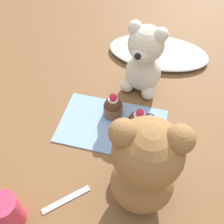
# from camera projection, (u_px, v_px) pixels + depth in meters

# --- Properties ---
(ground_plane) EXTENTS (4.00, 4.00, 0.00)m
(ground_plane) POSITION_uv_depth(u_px,v_px,m) (112.00, 126.00, 0.67)
(ground_plane) COLOR brown
(knitted_placemat) EXTENTS (0.27, 0.17, 0.01)m
(knitted_placemat) POSITION_uv_depth(u_px,v_px,m) (112.00, 125.00, 0.67)
(knitted_placemat) COLOR #7A9ED1
(knitted_placemat) RESTS_ON ground_plane
(tulle_cloth) EXTENTS (0.32, 0.18, 0.03)m
(tulle_cloth) POSITION_uv_depth(u_px,v_px,m) (158.00, 52.00, 0.84)
(tulle_cloth) COLOR silver
(tulle_cloth) RESTS_ON ground_plane
(teddy_bear_cream) EXTENTS (0.11, 0.11, 0.20)m
(teddy_bear_cream) POSITION_uv_depth(u_px,v_px,m) (144.00, 60.00, 0.68)
(teddy_bear_cream) COLOR beige
(teddy_bear_cream) RESTS_ON ground_plane
(teddy_bear_tan) EXTENTS (0.13, 0.14, 0.25)m
(teddy_bear_tan) POSITION_uv_depth(u_px,v_px,m) (145.00, 168.00, 0.46)
(teddy_bear_tan) COLOR olive
(teddy_bear_tan) RESTS_ON ground_plane
(cupcake_near_cream_bear) EXTENTS (0.05, 0.05, 0.07)m
(cupcake_near_cream_bear) POSITION_uv_depth(u_px,v_px,m) (113.00, 107.00, 0.67)
(cupcake_near_cream_bear) COLOR brown
(cupcake_near_cream_bear) RESTS_ON knitted_placemat
(cupcake_near_tan_bear) EXTENTS (0.06, 0.06, 0.08)m
(cupcake_near_tan_bear) POSITION_uv_depth(u_px,v_px,m) (138.00, 123.00, 0.63)
(cupcake_near_tan_bear) COLOR brown
(cupcake_near_tan_bear) RESTS_ON knitted_placemat
(juice_glass) EXTENTS (0.05, 0.05, 0.08)m
(juice_glass) POSITION_uv_depth(u_px,v_px,m) (8.00, 211.00, 0.49)
(juice_glass) COLOR #DB3356
(juice_glass) RESTS_ON ground_plane
(teaspoon) EXTENTS (0.09, 0.08, 0.01)m
(teaspoon) POSITION_uv_depth(u_px,v_px,m) (66.00, 199.00, 0.55)
(teaspoon) COLOR silver
(teaspoon) RESTS_ON ground_plane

